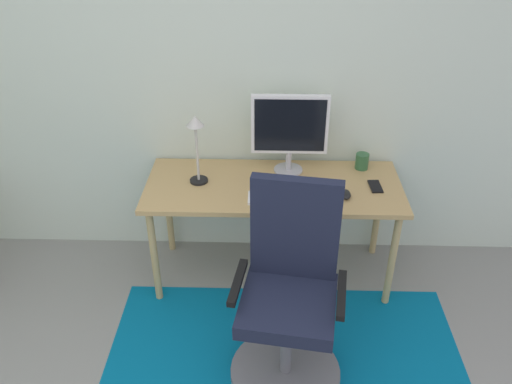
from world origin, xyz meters
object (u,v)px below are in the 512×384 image
object	(u,v)px
desk	(273,194)
computer_mouse	(346,194)
coffee_cup	(362,161)
desk_lamp	(196,136)
keyboard	(285,198)
monitor	(290,128)
cell_phone	(375,186)
office_chair	(289,309)

from	to	relation	value
desk	computer_mouse	xyz separation A→B (m)	(0.42, -0.13, 0.09)
coffee_cup	desk_lamp	size ratio (longest dim) A/B	0.23
keyboard	desk_lamp	xyz separation A→B (m)	(-0.52, 0.19, 0.30)
desk	monitor	xyz separation A→B (m)	(0.09, 0.17, 0.37)
desk	coffee_cup	bearing A→B (deg)	21.15
desk	cell_phone	size ratio (longest dim) A/B	11.08
monitor	keyboard	world-z (taller)	monitor
keyboard	desk	bearing A→B (deg)	111.50
office_chair	monitor	bearing A→B (deg)	97.73
coffee_cup	monitor	bearing A→B (deg)	-174.49
office_chair	keyboard	bearing A→B (deg)	99.74
monitor	coffee_cup	xyz separation A→B (m)	(0.47, 0.05, -0.25)
computer_mouse	desk_lamp	size ratio (longest dim) A/B	0.24
computer_mouse	desk	bearing A→B (deg)	163.06
office_chair	desk_lamp	bearing A→B (deg)	132.13
monitor	coffee_cup	world-z (taller)	monitor
desk	keyboard	xyz separation A→B (m)	(0.07, -0.17, 0.08)
desk	cell_phone	xyz separation A→B (m)	(0.61, -0.01, 0.07)
cell_phone	keyboard	bearing A→B (deg)	-167.43
desk	keyboard	size ratio (longest dim) A/B	3.61
coffee_cup	office_chair	xyz separation A→B (m)	(-0.48, -1.00, -0.31)
cell_phone	desk_lamp	distance (m)	1.11
computer_mouse	coffee_cup	distance (m)	0.37
desk	keyboard	distance (m)	0.20
monitor	cell_phone	distance (m)	0.62
desk	computer_mouse	distance (m)	0.45
coffee_cup	computer_mouse	bearing A→B (deg)	-112.36
computer_mouse	cell_phone	bearing A→B (deg)	30.29
cell_phone	office_chair	size ratio (longest dim) A/B	0.13
computer_mouse	coffee_cup	xyz separation A→B (m)	(0.14, 0.34, 0.03)
monitor	cell_phone	size ratio (longest dim) A/B	3.61
office_chair	coffee_cup	bearing A→B (deg)	72.79
computer_mouse	cell_phone	size ratio (longest dim) A/B	0.74
computer_mouse	cell_phone	distance (m)	0.22
monitor	desk_lamp	size ratio (longest dim) A/B	1.17
keyboard	coffee_cup	xyz separation A→B (m)	(0.49, 0.39, 0.04)
monitor	cell_phone	bearing A→B (deg)	-19.75
coffee_cup	cell_phone	distance (m)	0.24
desk	cell_phone	distance (m)	0.61
coffee_cup	keyboard	bearing A→B (deg)	-141.97
coffee_cup	office_chair	world-z (taller)	office_chair
desk	computer_mouse	bearing A→B (deg)	-16.94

